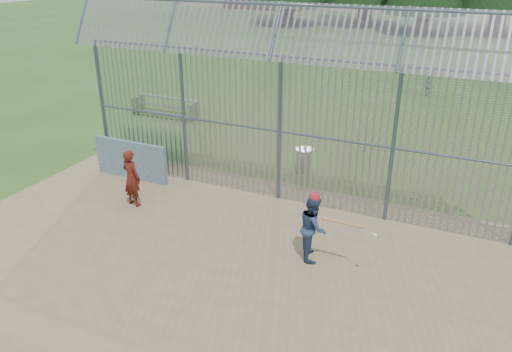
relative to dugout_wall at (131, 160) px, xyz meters
The scene contains 10 objects.
ground 5.47m from the dugout_wall, 32.23° to the right, with size 120.00×120.00×0.00m, color #2D511E.
dirt_infield 5.75m from the dugout_wall, 36.47° to the right, with size 14.00×10.00×0.02m, color #756047.
dugout_wall is the anchor object (origin of this frame).
batter 6.70m from the dugout_wall, 16.11° to the right, with size 0.73×0.57×1.51m, color navy.
onlooker 1.85m from the dugout_wall, 51.41° to the right, with size 0.58×0.38×1.60m, color maroon.
bg_kid_seated 15.69m from the dugout_wall, 63.69° to the left, with size 0.58×0.24×1.00m, color gray.
batting_gear 6.95m from the dugout_wall, 16.04° to the right, with size 1.59×0.54×0.55m.
trash_can 5.38m from the dugout_wall, 31.11° to the left, with size 0.56×0.56×0.82m.
bleacher 6.54m from the dugout_wall, 115.15° to the left, with size 3.00×0.95×0.72m.
backstop_fence 6.66m from the dugout_wall, ahead, with size 20.09×0.81×5.30m.
Camera 1 is at (4.72, -8.28, 6.33)m, focal length 35.00 mm.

